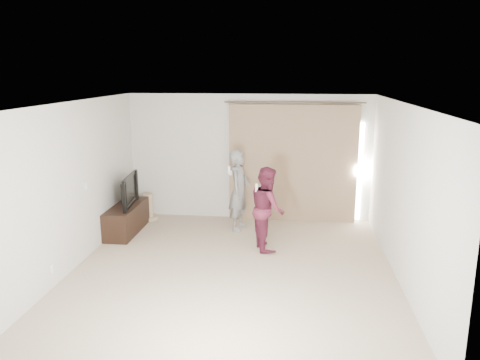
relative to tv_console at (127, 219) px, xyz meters
name	(u,v)px	position (x,y,z in m)	size (l,w,h in m)	color
floor	(232,271)	(2.27, -1.58, -0.27)	(5.50, 5.50, 0.00)	#C3AC92
wall_back	(249,157)	(2.27, 1.17, 1.03)	(5.00, 0.04, 2.60)	beige
wall_left	(73,186)	(-0.23, -1.58, 1.03)	(0.04, 5.50, 2.60)	beige
ceiling	(232,103)	(2.27, -1.58, 2.33)	(5.00, 5.50, 0.01)	silver
curtain	(293,164)	(3.18, 1.10, 0.94)	(2.80, 0.11, 2.46)	#9A7C5E
tv_console	(127,219)	(0.00, 0.00, 0.00)	(0.48, 1.38, 0.53)	black
tv	(125,190)	(0.00, 0.00, 0.57)	(1.04, 0.14, 0.60)	black
scratching_post	(148,209)	(0.17, 0.82, -0.04)	(0.41, 0.41, 0.55)	tan
person_man	(239,190)	(2.15, 0.42, 0.52)	(0.49, 0.64, 1.58)	slate
person_woman	(267,208)	(2.75, -0.55, 0.46)	(0.74, 0.84, 1.46)	#591C30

